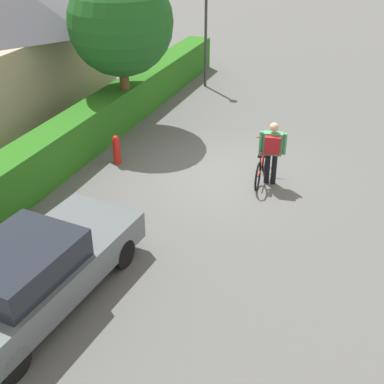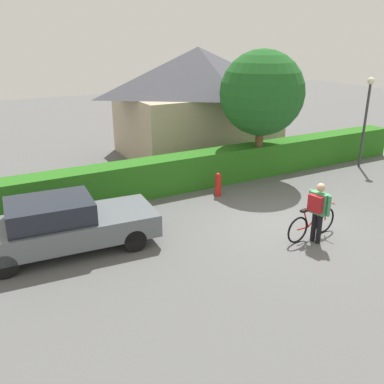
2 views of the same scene
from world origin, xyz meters
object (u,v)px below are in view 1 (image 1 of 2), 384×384
object	(u,v)px
fire_hydrant	(117,149)
parked_car_near	(33,273)
bicycle	(262,166)
person_rider	(272,148)
tree_kerbside	(121,23)
street_lamp	(206,22)

from	to	relation	value
fire_hydrant	parked_car_near	bearing A→B (deg)	-165.58
bicycle	person_rider	bearing A→B (deg)	-113.72
person_rider	fire_hydrant	distance (m)	4.17
parked_car_near	tree_kerbside	bearing A→B (deg)	16.79
parked_car_near	person_rider	bearing A→B (deg)	-24.93
fire_hydrant	tree_kerbside	bearing A→B (deg)	21.98
bicycle	tree_kerbside	distance (m)	5.84
bicycle	person_rider	size ratio (longest dim) A/B	1.10
fire_hydrant	bicycle	bearing A→B (deg)	-82.24
bicycle	person_rider	xyz separation A→B (m)	(-0.11, -0.26, 0.59)
parked_car_near	bicycle	distance (m)	6.44
street_lamp	tree_kerbside	size ratio (longest dim) A/B	0.77
street_lamp	fire_hydrant	distance (m)	7.17
parked_car_near	tree_kerbside	xyz separation A→B (m)	(7.80, 2.35, 2.44)
person_rider	street_lamp	bearing A→B (deg)	32.67
person_rider	fire_hydrant	size ratio (longest dim) A/B	2.01
person_rider	tree_kerbside	bearing A→B (deg)	68.83
street_lamp	fire_hydrant	xyz separation A→B (m)	(-6.89, -0.05, -1.96)
street_lamp	person_rider	bearing A→B (deg)	-147.33
tree_kerbside	bicycle	bearing A→B (deg)	-111.03
parked_car_near	bicycle	xyz separation A→B (m)	(5.95, -2.45, -0.31)
parked_car_near	bicycle	world-z (taller)	parked_car_near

